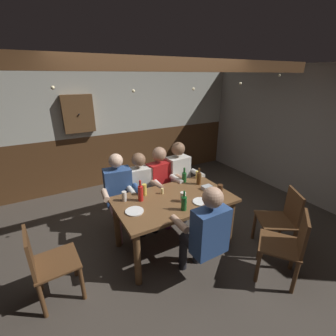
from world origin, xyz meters
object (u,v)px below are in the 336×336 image
at_px(bottle_3, 184,203).
at_px(plate_1, 201,202).
at_px(person_0, 119,191).
at_px(pint_glass_3, 198,175).
at_px(pint_glass_2, 183,197).
at_px(dining_table, 174,206).
at_px(table_candle, 162,191).
at_px(wall_dart_cabinet, 78,114).
at_px(person_2, 162,181).
at_px(plate_0, 134,211).
at_px(person_3, 180,176).
at_px(bottle_2, 141,193).
at_px(bottle_1, 199,178).
at_px(chair_empty_near_right, 47,263).
at_px(chair_empty_far_end, 288,245).
at_px(bottle_0, 184,177).
at_px(condiment_caddy, 207,187).
at_px(person_4, 206,231).
at_px(pint_glass_1, 144,190).
at_px(pint_glass_0, 124,196).
at_px(chair_empty_near_left, 282,219).
at_px(pint_glass_4, 220,189).
at_px(person_1, 142,188).

bearing_deg(bottle_3, plate_1, 8.06).
bearing_deg(person_0, pint_glass_3, 171.70).
xyz_separation_m(person_0, pint_glass_2, (0.59, -0.80, 0.14)).
relative_size(dining_table, table_candle, 19.18).
bearing_deg(wall_dart_cabinet, plate_1, -70.59).
bearing_deg(person_2, plate_0, 34.76).
xyz_separation_m(person_3, bottle_3, (-0.56, -0.98, 0.15)).
xyz_separation_m(person_2, table_candle, (-0.26, -0.49, 0.11)).
bearing_deg(table_candle, pint_glass_3, 14.57).
bearing_deg(bottle_2, bottle_1, 2.31).
height_order(chair_empty_near_right, table_candle, chair_empty_near_right).
distance_m(chair_empty_far_end, bottle_0, 1.59).
relative_size(condiment_caddy, bottle_0, 0.61).
bearing_deg(bottle_1, pint_glass_3, 58.12).
bearing_deg(person_3, person_4, 64.15).
bearing_deg(bottle_2, pint_glass_3, 11.73).
relative_size(table_candle, bottle_3, 0.32).
relative_size(pint_glass_1, pint_glass_2, 1.21).
xyz_separation_m(table_candle, bottle_1, (0.61, 0.01, 0.06)).
distance_m(condiment_caddy, pint_glass_0, 1.16).
xyz_separation_m(chair_empty_near_right, plate_0, (0.99, 0.05, 0.29)).
bearing_deg(bottle_1, chair_empty_near_left, -53.92).
distance_m(chair_empty_far_end, table_candle, 1.63).
bearing_deg(person_0, person_4, 117.12).
height_order(person_0, condiment_caddy, person_0).
height_order(dining_table, person_4, person_4).
xyz_separation_m(plate_1, pint_glass_3, (0.40, 0.63, 0.05)).
bearing_deg(person_2, person_0, -9.40).
bearing_deg(bottle_2, person_2, 41.60).
height_order(person_3, bottle_0, person_3).
height_order(bottle_3, wall_dart_cabinet, wall_dart_cabinet).
xyz_separation_m(plate_0, pint_glass_0, (-0.01, 0.31, 0.06)).
xyz_separation_m(person_3, chair_empty_near_left, (0.71, -1.44, -0.22)).
bearing_deg(wall_dart_cabinet, dining_table, -74.10).
bearing_deg(pint_glass_4, person_1, 134.57).
distance_m(plate_0, bottle_1, 1.14).
distance_m(condiment_caddy, bottle_3, 0.66).
relative_size(chair_empty_far_end, plate_1, 4.04).
bearing_deg(chair_empty_far_end, table_candle, 87.99).
bearing_deg(bottle_2, person_1, 66.50).
bearing_deg(chair_empty_far_end, person_0, 90.31).
relative_size(chair_empty_near_left, pint_glass_0, 6.72).
bearing_deg(person_1, person_2, -174.94).
distance_m(bottle_1, pint_glass_0, 1.13).
bearing_deg(plate_0, pint_glass_1, 50.06).
relative_size(person_1, plate_1, 5.47).
height_order(person_2, chair_empty_far_end, person_2).
bearing_deg(pint_glass_0, pint_glass_3, 5.56).
relative_size(chair_empty_far_end, table_candle, 11.00).
height_order(bottle_2, pint_glass_2, bottle_2).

